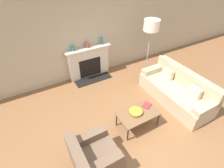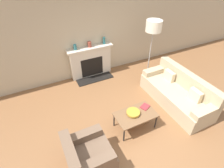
# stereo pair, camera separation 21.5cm
# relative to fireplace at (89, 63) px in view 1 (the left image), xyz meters

# --- Properties ---
(ground_plane) EXTENTS (18.00, 18.00, 0.00)m
(ground_plane) POSITION_rel_fireplace_xyz_m (0.05, -2.84, -0.50)
(ground_plane) COLOR brown
(wall_back) EXTENTS (18.00, 0.06, 2.90)m
(wall_back) POSITION_rel_fireplace_xyz_m (0.05, 0.15, 0.95)
(wall_back) COLOR #BCAD8E
(wall_back) RESTS_ON ground_plane
(fireplace) EXTENTS (1.44, 0.59, 1.02)m
(fireplace) POSITION_rel_fireplace_xyz_m (0.00, 0.00, 0.00)
(fireplace) COLOR beige
(fireplace) RESTS_ON ground_plane
(couch) EXTENTS (0.85, 2.07, 0.86)m
(couch) POSITION_rel_fireplace_xyz_m (1.60, -2.27, -0.18)
(couch) COLOR tan
(couch) RESTS_ON ground_plane
(armchair_near) EXTENTS (0.83, 0.80, 0.78)m
(armchair_near) POSITION_rel_fireplace_xyz_m (-1.19, -2.92, -0.19)
(armchair_near) COLOR brown
(armchair_near) RESTS_ON ground_plane
(coffee_table) EXTENTS (0.93, 0.56, 0.42)m
(coffee_table) POSITION_rel_fireplace_xyz_m (0.12, -2.50, -0.11)
(coffee_table) COLOR brown
(coffee_table) RESTS_ON ground_plane
(bowl) EXTENTS (0.31, 0.31, 0.07)m
(bowl) POSITION_rel_fireplace_xyz_m (0.07, -2.47, -0.04)
(bowl) COLOR #BC8E2D
(bowl) RESTS_ON coffee_table
(book) EXTENTS (0.26, 0.24, 0.02)m
(book) POSITION_rel_fireplace_xyz_m (0.44, -2.41, -0.07)
(book) COLOR #9E2D33
(book) RESTS_ON coffee_table
(floor_lamp) EXTENTS (0.43, 0.43, 1.91)m
(floor_lamp) POSITION_rel_fireplace_xyz_m (1.50, -1.03, 1.14)
(floor_lamp) COLOR gray
(floor_lamp) RESTS_ON ground_plane
(mantel_vase_left) EXTENTS (0.09, 0.09, 0.17)m
(mantel_vase_left) POSITION_rel_fireplace_xyz_m (-0.44, 0.02, 0.61)
(mantel_vase_left) COLOR #28666B
(mantel_vase_left) RESTS_ON fireplace
(mantel_vase_center_left) EXTENTS (0.11, 0.11, 0.16)m
(mantel_vase_center_left) POSITION_rel_fireplace_xyz_m (0.01, 0.02, 0.61)
(mantel_vase_center_left) COLOR brown
(mantel_vase_center_left) RESTS_ON fireplace
(mantel_vase_center_right) EXTENTS (0.08, 0.08, 0.22)m
(mantel_vase_center_right) POSITION_rel_fireplace_xyz_m (0.49, 0.02, 0.64)
(mantel_vase_center_right) COLOR #28666B
(mantel_vase_center_right) RESTS_ON fireplace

